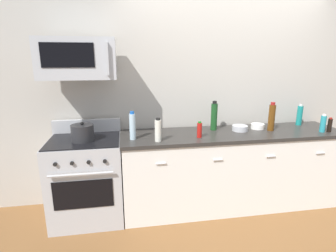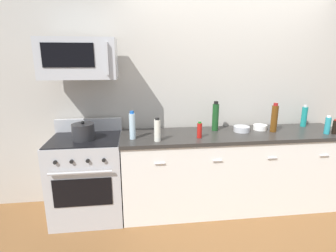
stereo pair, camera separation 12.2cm
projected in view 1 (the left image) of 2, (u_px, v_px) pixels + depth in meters
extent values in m
plane|color=brown|center=(229.00, 203.00, 3.29)|extent=(6.84, 6.84, 0.00)
cube|color=#B7B2A8|center=(223.00, 91.00, 3.34)|extent=(5.70, 0.10, 2.70)
cube|color=white|center=(231.00, 170.00, 3.18)|extent=(2.58, 0.62, 0.88)
cube|color=#2D2B28|center=(234.00, 134.00, 3.06)|extent=(2.61, 0.65, 0.04)
cube|color=black|center=(239.00, 212.00, 3.01)|extent=(2.58, 0.02, 0.10)
cylinder|color=silver|center=(161.00, 164.00, 2.65)|extent=(0.10, 0.02, 0.02)
cylinder|color=silver|center=(218.00, 160.00, 2.75)|extent=(0.10, 0.02, 0.02)
cylinder|color=silver|center=(271.00, 156.00, 2.85)|extent=(0.10, 0.02, 0.02)
cylinder|color=silver|center=(321.00, 153.00, 2.95)|extent=(0.10, 0.02, 0.02)
cube|color=#B7BABF|center=(87.00, 180.00, 2.90)|extent=(0.76, 0.64, 0.91)
cube|color=black|center=(83.00, 194.00, 2.60)|extent=(0.58, 0.01, 0.30)
cylinder|color=#B7BABF|center=(81.00, 174.00, 2.51)|extent=(0.61, 0.02, 0.02)
cube|color=#B7BABF|center=(87.00, 126.00, 3.05)|extent=(0.76, 0.06, 0.16)
cube|color=black|center=(84.00, 140.00, 2.79)|extent=(0.73, 0.61, 0.01)
cylinder|color=black|center=(55.00, 164.00, 2.47)|extent=(0.04, 0.02, 0.04)
cylinder|color=black|center=(72.00, 163.00, 2.49)|extent=(0.04, 0.02, 0.04)
cylinder|color=black|center=(89.00, 162.00, 2.51)|extent=(0.04, 0.02, 0.04)
cylinder|color=black|center=(105.00, 161.00, 2.54)|extent=(0.04, 0.02, 0.04)
cube|color=#B7BABF|center=(78.00, 59.00, 2.63)|extent=(0.74, 0.40, 0.40)
cube|color=black|center=(67.00, 55.00, 2.41)|extent=(0.48, 0.01, 0.22)
cube|color=#B7BABF|center=(107.00, 59.00, 2.46)|extent=(0.02, 0.04, 0.30)
cylinder|color=#59330F|center=(272.00, 118.00, 3.09)|extent=(0.08, 0.08, 0.31)
cylinder|color=maroon|center=(273.00, 104.00, 3.05)|extent=(0.05, 0.05, 0.03)
cylinder|color=silver|center=(158.00, 131.00, 2.70)|extent=(0.07, 0.07, 0.23)
cylinder|color=black|center=(158.00, 119.00, 2.67)|extent=(0.04, 0.04, 0.02)
cylinder|color=silver|center=(132.00, 127.00, 2.76)|extent=(0.06, 0.06, 0.27)
cylinder|color=blue|center=(132.00, 113.00, 2.72)|extent=(0.04, 0.04, 0.03)
cylinder|color=black|center=(330.00, 125.00, 3.05)|extent=(0.05, 0.05, 0.15)
cylinder|color=maroon|center=(331.00, 118.00, 3.03)|extent=(0.03, 0.03, 0.02)
cylinder|color=teal|center=(323.00, 124.00, 3.04)|extent=(0.06, 0.06, 0.19)
cylinder|color=white|center=(324.00, 115.00, 3.02)|extent=(0.04, 0.04, 0.02)
cylinder|color=#197F7A|center=(300.00, 115.00, 3.36)|extent=(0.07, 0.07, 0.25)
cylinder|color=beige|center=(301.00, 105.00, 3.33)|extent=(0.04, 0.04, 0.02)
cylinder|color=#19471E|center=(214.00, 117.00, 3.12)|extent=(0.08, 0.08, 0.32)
cylinder|color=black|center=(215.00, 102.00, 3.07)|extent=(0.05, 0.05, 0.03)
cylinder|color=#B21914|center=(199.00, 130.00, 2.84)|extent=(0.05, 0.05, 0.16)
cylinder|color=#19721E|center=(200.00, 122.00, 2.82)|extent=(0.03, 0.03, 0.02)
cylinder|color=#B2B5BA|center=(240.00, 128.00, 3.11)|extent=(0.18, 0.18, 0.06)
torus|color=#B2B5BA|center=(240.00, 126.00, 3.11)|extent=(0.18, 0.18, 0.01)
cylinder|color=#B2B5BA|center=(240.00, 130.00, 3.12)|extent=(0.10, 0.10, 0.01)
cylinder|color=white|center=(258.00, 126.00, 3.20)|extent=(0.16, 0.16, 0.06)
torus|color=white|center=(258.00, 124.00, 3.20)|extent=(0.16, 0.16, 0.01)
cylinder|color=white|center=(257.00, 128.00, 3.21)|extent=(0.09, 0.09, 0.01)
cylinder|color=#262628|center=(83.00, 133.00, 2.72)|extent=(0.23, 0.23, 0.17)
sphere|color=black|center=(82.00, 123.00, 2.69)|extent=(0.04, 0.04, 0.04)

